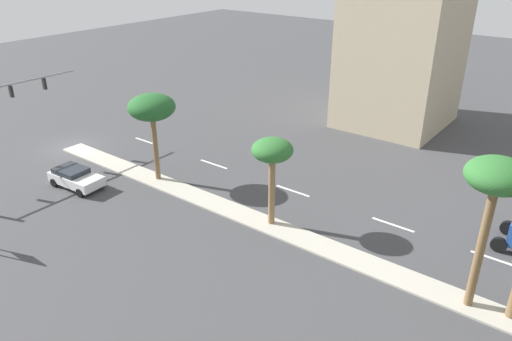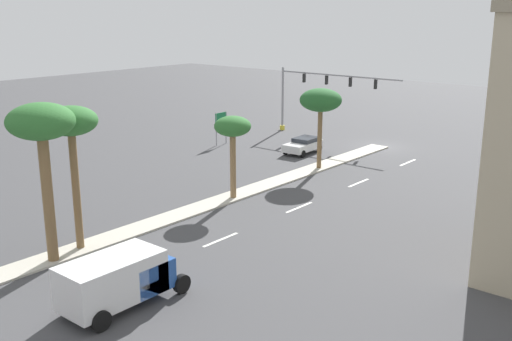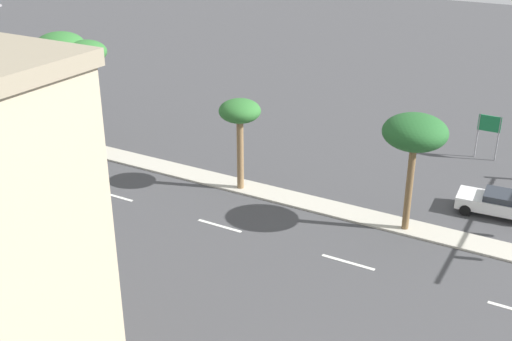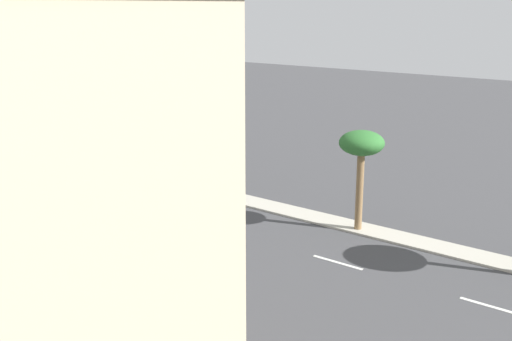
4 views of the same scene
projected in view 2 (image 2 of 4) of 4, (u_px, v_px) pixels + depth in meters
ground_plane at (157, 223)px, 37.04m from camera, size 160.00×160.00×0.00m
median_curb at (39, 263)px, 31.13m from camera, size 1.80×71.70×0.12m
lane_stripe_leading at (408, 163)px, 51.64m from camera, size 0.20×2.80×0.01m
lane_stripe_mid at (359, 183)px, 45.61m from camera, size 0.20×2.80×0.01m
lane_stripe_right at (299, 207)px, 39.99m from camera, size 0.20×2.80×0.01m
lane_stripe_trailing at (221, 240)px, 34.38m from camera, size 0.20×2.80×0.01m
lane_stripe_near at (135, 275)px, 29.82m from camera, size 0.20×2.80×0.01m
traffic_signal_gantry at (311, 92)px, 62.16m from camera, size 14.15×0.53×6.75m
directional_road_sign at (221, 122)px, 58.01m from camera, size 0.10×1.51×3.12m
palm_tree_right at (321, 101)px, 48.09m from camera, size 3.37×3.37×6.51m
palm_tree_inboard at (233, 129)px, 40.55m from camera, size 2.50×2.50×5.68m
palm_tree_front at (71, 127)px, 31.27m from camera, size 2.82×2.82×7.79m
palm_tree_far at (41, 129)px, 29.57m from camera, size 3.34×3.34×8.22m
sedan_white_mid at (303, 145)px, 54.98m from camera, size 2.28×4.24×1.37m
box_truck at (120, 278)px, 26.43m from camera, size 2.55×5.73×2.38m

